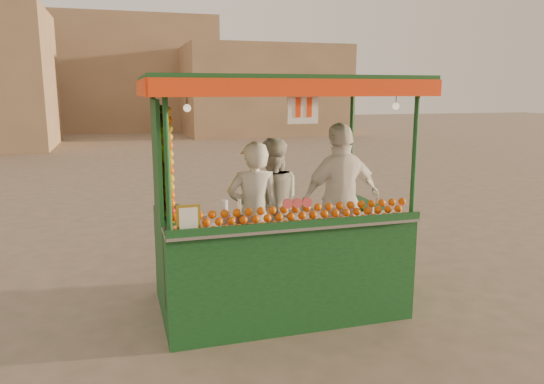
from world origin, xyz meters
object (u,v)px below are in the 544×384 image
object	(u,v)px
vendor_middle	(271,203)
vendor_left	(254,214)
juice_cart	(274,238)
vendor_right	(341,200)

from	to	relation	value
vendor_middle	vendor_left	bearing A→B (deg)	68.96
juice_cart	vendor_left	world-z (taller)	juice_cart
vendor_left	vendor_middle	bearing A→B (deg)	-114.78
vendor_middle	vendor_right	bearing A→B (deg)	152.26
vendor_middle	vendor_right	xyz separation A→B (m)	(0.68, -0.56, 0.10)
juice_cart	vendor_right	world-z (taller)	juice_cart
juice_cart	vendor_right	bearing A→B (deg)	6.15
vendor_left	vendor_right	world-z (taller)	vendor_right
juice_cart	vendor_right	size ratio (longest dim) A/B	1.59
juice_cart	vendor_left	bearing A→B (deg)	158.30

